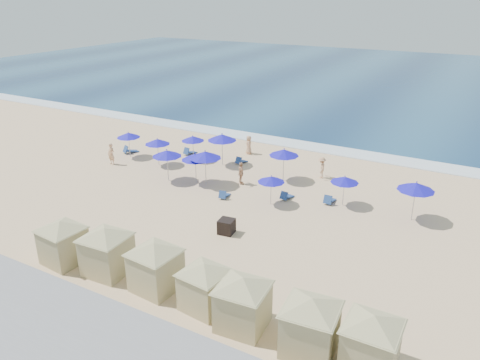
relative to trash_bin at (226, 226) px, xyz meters
name	(u,v)px	position (x,y,z in m)	size (l,w,h in m)	color
ground	(214,208)	(-2.58, 2.62, -0.44)	(160.00, 160.00, 0.00)	#DFBB8D
ocean	(395,80)	(-2.58, 57.62, -0.41)	(160.00, 80.00, 0.06)	navy
surf_line	(302,145)	(-2.58, 18.12, -0.40)	(160.00, 2.50, 0.08)	white
seawall	(47,311)	(-2.58, -10.88, 0.21)	(160.00, 6.10, 1.22)	gray
trash_bin	(226,226)	(0.00, 0.00, 0.00)	(0.88, 0.88, 0.88)	black
cabana_0	(62,236)	(-5.90, -6.97, 1.09)	(4.25, 4.25, 2.67)	tan
cabana_1	(106,245)	(-3.14, -6.58, 1.17)	(4.48, 4.48, 2.81)	tan
cabana_2	(155,260)	(-0.08, -6.48, 1.14)	(4.40, 4.40, 2.77)	tan
cabana_3	(205,280)	(2.79, -6.56, 1.02)	(4.04, 4.04, 2.55)	tan
cabana_4	(243,296)	(4.92, -6.86, 1.11)	(4.31, 4.31, 2.72)	tan
cabana_5	(311,318)	(7.97, -6.83, 1.15)	(4.40, 4.40, 2.77)	tan
cabana_6	(372,335)	(10.31, -6.57, 1.09)	(4.27, 4.27, 2.68)	tan
umbrella_0	(128,135)	(-14.45, 7.75, 1.55)	(2.01, 2.01, 2.29)	#A5A8AD
umbrella_1	(157,142)	(-11.00, 7.38, 1.59)	(2.06, 2.06, 2.35)	#A5A8AD
umbrella_2	(193,138)	(-9.18, 9.83, 1.48)	(1.94, 1.94, 2.21)	#A5A8AD
umbrella_3	(167,153)	(-8.19, 5.01, 1.75)	(2.23, 2.23, 2.53)	#A5A8AD
umbrella_4	(222,137)	(-6.42, 10.06, 1.93)	(2.40, 2.40, 2.73)	#A5A8AD
umbrella_5	(205,155)	(-5.24, 5.76, 1.91)	(2.38, 2.38, 2.71)	#A5A8AD
umbrella_6	(195,157)	(-6.07, 5.67, 1.63)	(2.10, 2.10, 2.39)	#A5A8AD
umbrella_7	(284,152)	(-0.56, 9.39, 1.79)	(2.26, 2.26, 2.58)	#A5A8AD
umbrella_8	(271,179)	(0.50, 5.02, 1.38)	(1.84, 1.84, 2.10)	#A5A8AD
umbrella_9	(345,180)	(4.85, 7.23, 1.43)	(1.90, 1.90, 2.16)	#A5A8AD
umbrella_10	(416,187)	(9.34, 7.29, 1.84)	(2.31, 2.31, 2.63)	#A5A8AD
beach_chair_0	(129,150)	(-15.23, 8.53, -0.19)	(1.08, 1.47, 0.74)	navy
beach_chair_1	(189,152)	(-10.36, 10.84, -0.20)	(0.79, 1.36, 0.70)	navy
beach_chair_2	(241,161)	(-5.21, 11.02, -0.21)	(0.64, 1.25, 0.66)	navy
beach_chair_3	(224,195)	(-2.79, 4.33, -0.22)	(0.71, 1.23, 0.64)	navy
beach_chair_4	(286,196)	(1.10, 6.27, -0.21)	(0.69, 1.27, 0.66)	navy
beach_chair_5	(329,200)	(3.94, 7.10, -0.20)	(0.57, 1.26, 0.69)	navy
beachgoer_0	(111,154)	(-14.48, 5.56, 0.47)	(0.66, 0.44, 1.82)	tan
beachgoer_1	(241,173)	(-2.99, 7.12, 0.42)	(1.01, 0.42, 1.73)	tan
beachgoer_2	(322,168)	(1.81, 11.29, 0.40)	(1.08, 0.62, 1.67)	tan
beachgoer_3	(249,145)	(-5.83, 13.60, 0.39)	(0.81, 0.53, 1.66)	tan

